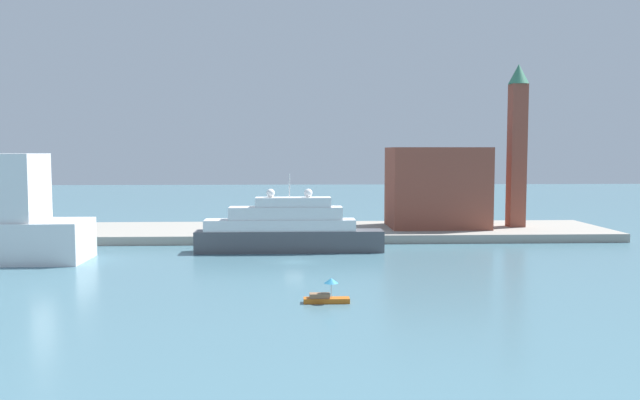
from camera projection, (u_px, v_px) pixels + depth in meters
name	position (u px, v px, depth m)	size (l,w,h in m)	color
ground	(294.00, 262.00, 86.81)	(400.00, 400.00, 0.00)	slate
quay_dock	(294.00, 232.00, 113.37)	(110.00, 21.44, 1.41)	gray
large_yacht	(287.00, 230.00, 95.36)	(27.84, 4.06, 11.58)	#4C4C51
small_motorboat	(326.00, 295.00, 63.41)	(4.55, 1.44, 2.47)	#C66019
harbor_building	(437.00, 187.00, 114.42)	(17.00, 11.97, 14.19)	brown
bell_tower	(517.00, 140.00, 114.35)	(3.64, 3.64, 28.88)	brown
parked_car	(217.00, 230.00, 105.68)	(4.25, 1.77, 1.36)	#B21E1E
person_figure	(243.00, 230.00, 104.86)	(0.36, 0.36, 1.58)	#4C4C4C
mooring_bollard	(284.00, 233.00, 103.46)	(0.45, 0.45, 0.81)	black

